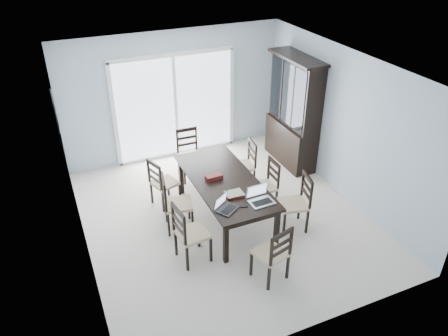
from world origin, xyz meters
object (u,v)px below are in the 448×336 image
Objects in this scene: chair_left_far at (160,178)px; game_box at (214,177)px; laptop_silver at (262,199)px; chair_left_mid at (172,198)px; chair_end_far at (189,148)px; hot_tub at (117,119)px; laptop_dark at (228,207)px; china_hutch at (293,113)px; dining_table at (225,184)px; chair_end_near at (275,250)px; chair_left_near at (186,228)px; chair_right_far at (247,159)px; chair_right_near at (299,196)px; chair_right_mid at (268,180)px; cell_phone at (244,206)px.

chair_left_far is 1.01m from game_box.
chair_left_far is at bearing 123.24° from laptop_silver.
chair_left_mid is 3.02× the size of laptop_silver.
hot_tub is (-0.93, 2.14, -0.10)m from chair_end_far.
china_hutch is at bearing 8.13° from laptop_dark.
dining_table is at bearing 96.10° from chair_left_mid.
chair_left_near is at bearing 123.25° from chair_end_near.
hot_tub is at bearing 37.91° from chair_right_far.
game_box is (-0.18, 1.72, 0.22)m from chair_end_near.
laptop_dark is at bearing 151.85° from chair_right_far.
chair_right_far is at bearing 44.53° from dining_table.
china_hutch is 1.97× the size of chair_right_near.
chair_right_near is 1.08× the size of chair_right_mid.
china_hutch is 1.96× the size of chair_left_mid.
chair_right_far is 0.55× the size of hot_tub.
chair_end_far reaches higher than game_box.
china_hutch reaches higher than laptop_silver.
chair_right_near is (0.99, -0.69, -0.08)m from dining_table.
china_hutch reaches higher than chair_left_far.
hot_tub is (-1.25, 4.49, -0.32)m from laptop_silver.
china_hutch reaches higher than chair_right_mid.
hot_tub is at bearing 103.46° from game_box.
chair_right_far is at bearing 2.78° from chair_right_mid.
chair_left_near is 0.58× the size of hot_tub.
chair_end_far reaches higher than dining_table.
game_box is (-0.07, -1.43, 0.19)m from chair_end_far.
chair_right_far is (1.65, -0.00, 0.01)m from chair_left_far.
chair_end_near is at bearing -102.03° from laptop_dark.
dining_table is at bearing 105.03° from laptop_silver.
chair_left_mid is 1.09× the size of chair_right_mid.
chair_right_mid is 1.18m from cell_phone.
cell_phone is at bearing 92.50° from chair_end_far.
chair_right_near is 3.00× the size of laptop_silver.
china_hutch is 2.17m from chair_end_far.
chair_left_mid is 1.44m from laptop_silver.
chair_left_near is at bearing 113.73° from chair_right_mid.
chair_left_mid reaches higher than chair_right_far.
chair_left_near reaches higher than chair_end_far.
chair_end_far is 2.33m from cell_phone.
game_box is at bearing 81.32° from chair_end_near.
chair_left_far reaches higher than laptop_dark.
chair_left_far is (-2.89, -0.48, -0.52)m from china_hutch.
chair_right_mid is at bearing 59.07° from cell_phone.
laptop_dark is at bearing -99.18° from game_box.
dining_table is at bearing 67.76° from chair_right_near.
chair_end_near is at bearing 39.55° from chair_left_mid.
chair_left_mid is 3.61m from hot_tub.
chair_left_mid is (-2.90, -1.17, -0.48)m from china_hutch.
chair_left_mid is at bearing -157.95° from china_hutch.
laptop_silver is (-0.56, -0.81, 0.26)m from chair_right_mid.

